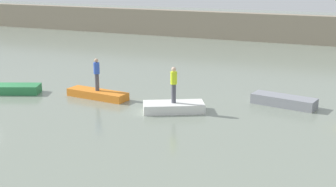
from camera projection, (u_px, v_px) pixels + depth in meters
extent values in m
cube|color=gray|center=(163.00, 23.00, 48.84)|extent=(80.00, 1.20, 2.62)
cube|color=#2D7F47|center=(15.00, 89.00, 26.44)|extent=(2.95, 2.10, 0.48)
cube|color=orange|center=(98.00, 94.00, 25.47)|extent=(3.58, 1.31, 0.41)
cube|color=white|center=(174.00, 107.00, 23.05)|extent=(3.18, 2.48, 0.45)
cube|color=gray|center=(284.00, 101.00, 24.00)|extent=(3.36, 1.59, 0.51)
cylinder|color=#4C4C56|center=(174.00, 93.00, 22.88)|extent=(0.22, 0.22, 0.94)
cylinder|color=#D8F226|center=(174.00, 78.00, 22.68)|extent=(0.32, 0.32, 0.61)
sphere|color=beige|center=(174.00, 69.00, 22.57)|extent=(0.23, 0.23, 0.23)
cylinder|color=#4C4C56|center=(97.00, 82.00, 25.30)|extent=(0.22, 0.22, 0.93)
cylinder|color=blue|center=(97.00, 68.00, 25.10)|extent=(0.32, 0.32, 0.60)
sphere|color=tan|center=(96.00, 61.00, 24.99)|extent=(0.22, 0.22, 0.22)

